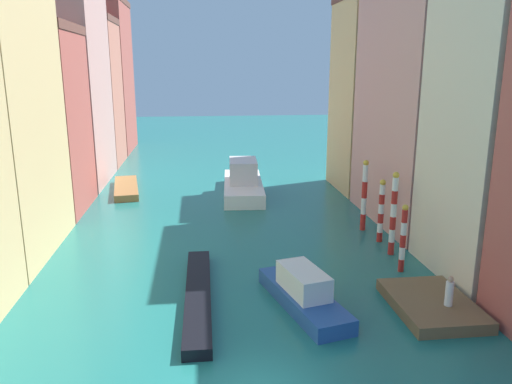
# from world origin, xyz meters

# --- Properties ---
(ground_plane) EXTENTS (154.00, 154.00, 0.00)m
(ground_plane) POSITION_xyz_m (0.00, 24.50, 0.00)
(ground_plane) COLOR #1E6B66
(building_left_2) EXTENTS (6.18, 8.21, 14.06)m
(building_left_2) POSITION_xyz_m (-13.74, 24.57, 7.04)
(building_left_2) COLOR #B25147
(building_left_2) RESTS_ON ground
(building_left_3) EXTENTS (6.18, 10.85, 22.05)m
(building_left_3) POSITION_xyz_m (-13.74, 34.44, 11.04)
(building_left_3) COLOR tan
(building_left_3) RESTS_ON ground
(building_left_4) EXTENTS (6.18, 8.06, 16.31)m
(building_left_4) POSITION_xyz_m (-13.74, 44.03, 8.17)
(building_left_4) COLOR #C6705B
(building_left_4) RESTS_ON ground
(building_left_5) EXTENTS (6.18, 11.13, 19.44)m
(building_left_5) POSITION_xyz_m (-13.74, 53.97, 9.73)
(building_left_5) COLOR #B25147
(building_left_5) RESTS_ON ground
(building_right_1) EXTENTS (6.18, 7.30, 15.55)m
(building_right_1) POSITION_xyz_m (13.74, 8.95, 7.79)
(building_right_1) COLOR beige
(building_right_1) RESTS_ON ground
(building_right_2) EXTENTS (6.18, 12.06, 18.36)m
(building_right_2) POSITION_xyz_m (13.74, 18.71, 9.20)
(building_right_2) COLOR tan
(building_right_2) RESTS_ON ground
(building_right_3) EXTENTS (6.18, 7.79, 17.10)m
(building_right_3) POSITION_xyz_m (13.74, 28.84, 8.56)
(building_right_3) COLOR #DBB77A
(building_right_3) RESTS_ON ground
(waterfront_dock) EXTENTS (3.49, 5.02, 0.54)m
(waterfront_dock) POSITION_xyz_m (8.66, 5.15, 0.27)
(waterfront_dock) COLOR brown
(waterfront_dock) RESTS_ON ground
(person_on_dock) EXTENTS (0.36, 0.36, 1.40)m
(person_on_dock) POSITION_xyz_m (9.09, 4.49, 1.18)
(person_on_dock) COLOR white
(person_on_dock) RESTS_ON waterfront_dock
(mooring_pole_0) EXTENTS (0.34, 0.34, 3.81)m
(mooring_pole_0) POSITION_xyz_m (9.04, 9.66, 1.96)
(mooring_pole_0) COLOR red
(mooring_pole_0) RESTS_ON ground
(mooring_pole_1) EXTENTS (0.39, 0.39, 5.06)m
(mooring_pole_1) POSITION_xyz_m (9.46, 12.20, 2.59)
(mooring_pole_1) COLOR red
(mooring_pole_1) RESTS_ON ground
(mooring_pole_2) EXTENTS (0.39, 0.39, 4.10)m
(mooring_pole_2) POSITION_xyz_m (9.58, 14.48, 2.11)
(mooring_pole_2) COLOR red
(mooring_pole_2) RESTS_ON ground
(mooring_pole_3) EXTENTS (0.39, 0.39, 4.90)m
(mooring_pole_3) POSITION_xyz_m (9.26, 16.90, 2.51)
(mooring_pole_3) COLOR red
(mooring_pole_3) RESTS_ON ground
(vaporetto_white) EXTENTS (3.94, 10.64, 3.07)m
(vaporetto_white) POSITION_xyz_m (1.98, 27.89, 1.06)
(vaporetto_white) COLOR white
(vaporetto_white) RESTS_ON ground
(gondola_black) EXTENTS (1.32, 10.50, 0.52)m
(gondola_black) POSITION_xyz_m (-2.06, 7.39, 0.26)
(gondola_black) COLOR black
(gondola_black) RESTS_ON ground
(motorboat_0) EXTENTS (3.47, 6.88, 1.85)m
(motorboat_0) POSITION_xyz_m (2.83, 6.21, 0.69)
(motorboat_0) COLOR #234C93
(motorboat_0) RESTS_ON ground
(motorboat_1) EXTENTS (3.09, 8.19, 0.60)m
(motorboat_1) POSITION_xyz_m (-8.46, 30.06, 0.30)
(motorboat_1) COLOR olive
(motorboat_1) RESTS_ON ground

